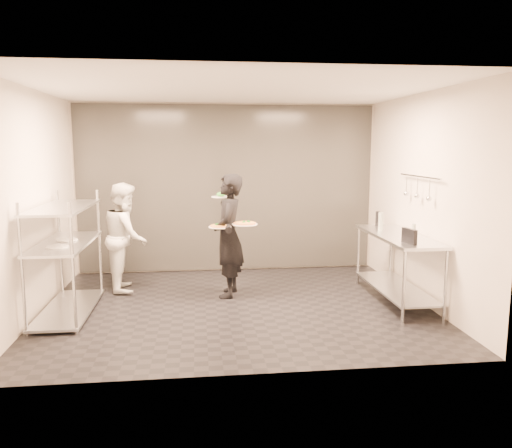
{
  "coord_description": "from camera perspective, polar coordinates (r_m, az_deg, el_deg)",
  "views": [
    {
      "loc": [
        -0.49,
        -6.34,
        2.1
      ],
      "look_at": [
        0.25,
        -0.0,
        1.1
      ],
      "focal_mm": 35.0,
      "sensor_mm": 36.0,
      "label": 1
    }
  ],
  "objects": [
    {
      "name": "pos_monitor",
      "position": [
        6.35,
        17.11,
        -1.35
      ],
      "size": [
        0.1,
        0.26,
        0.19
      ],
      "primitive_type": "cube",
      "rotation": [
        0.0,
        0.0,
        0.19
      ],
      "color": "black",
      "rests_on": "prep_counter"
    },
    {
      "name": "chef",
      "position": [
        7.54,
        -14.66,
        -1.4
      ],
      "size": [
        0.68,
        0.83,
        1.58
      ],
      "primitive_type": "imported",
      "rotation": [
        0.0,
        0.0,
        1.68
      ],
      "color": "silver",
      "rests_on": "ground"
    },
    {
      "name": "bottle_green",
      "position": [
        7.21,
        14.08,
        0.26
      ],
      "size": [
        0.07,
        0.07,
        0.26
      ],
      "primitive_type": "cylinder",
      "color": "#94A093",
      "rests_on": "prep_counter"
    },
    {
      "name": "waiter",
      "position": [
        6.96,
        -3.16,
        -1.35
      ],
      "size": [
        0.53,
        0.7,
        1.72
      ],
      "primitive_type": "imported",
      "rotation": [
        0.0,
        0.0,
        -1.77
      ],
      "color": "black",
      "rests_on": "ground"
    },
    {
      "name": "prep_counter",
      "position": [
        7.03,
        15.83,
        -3.54
      ],
      "size": [
        0.6,
        1.8,
        0.92
      ],
      "color": "#B6B9BE",
      "rests_on": "ground"
    },
    {
      "name": "pizza_plate_near",
      "position": [
        6.78,
        -4.14,
        -0.25
      ],
      "size": [
        0.31,
        0.31,
        0.05
      ],
      "color": "white",
      "rests_on": "waiter"
    },
    {
      "name": "room_shell",
      "position": [
        7.56,
        -2.94,
        3.59
      ],
      "size": [
        5.0,
        4.0,
        2.8
      ],
      "color": "black",
      "rests_on": "ground"
    },
    {
      "name": "pizza_plate_far",
      "position": [
        6.75,
        -1.31,
        0.06
      ],
      "size": [
        0.35,
        0.35,
        0.05
      ],
      "color": "white",
      "rests_on": "waiter"
    },
    {
      "name": "pass_rack",
      "position": [
        6.68,
        -20.94,
        -3.17
      ],
      "size": [
        0.6,
        1.6,
        1.5
      ],
      "color": "#B6B9BE",
      "rests_on": "ground"
    },
    {
      "name": "bottle_clear",
      "position": [
        6.82,
        17.59,
        -0.71
      ],
      "size": [
        0.05,
        0.05,
        0.18
      ],
      "primitive_type": "cylinder",
      "color": "#94A093",
      "rests_on": "prep_counter"
    },
    {
      "name": "utensil_rail",
      "position": [
        7.0,
        18.03,
        3.94
      ],
      "size": [
        0.07,
        1.2,
        0.31
      ],
      "color": "#B6B9BE",
      "rests_on": "room_shell"
    },
    {
      "name": "bottle_dark",
      "position": [
        7.7,
        13.73,
        0.63
      ],
      "size": [
        0.06,
        0.06,
        0.21
      ],
      "primitive_type": "cylinder",
      "color": "black",
      "rests_on": "prep_counter"
    },
    {
      "name": "salad_plate",
      "position": [
        7.17,
        -4.02,
        3.28
      ],
      "size": [
        0.28,
        0.28,
        0.07
      ],
      "color": "white",
      "rests_on": "waiter"
    }
  ]
}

